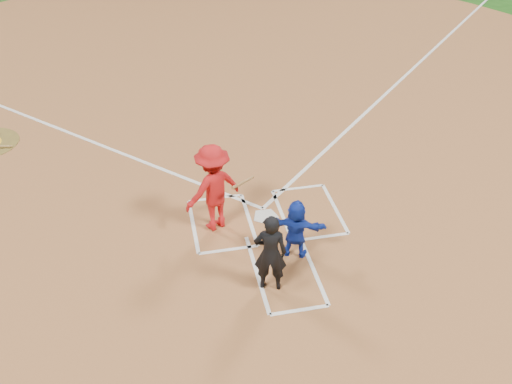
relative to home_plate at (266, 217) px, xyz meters
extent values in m
plane|color=#194B12|center=(0.00, 0.00, -0.02)|extent=(120.00, 120.00, 0.00)
cylinder|color=#935830|center=(0.00, 6.00, -0.01)|extent=(28.00, 28.00, 0.01)
cylinder|color=silver|center=(0.00, 0.00, 0.00)|extent=(0.60, 0.60, 0.02)
imported|color=#1532B2|center=(0.31, -1.30, 0.63)|extent=(1.24, 0.81, 1.28)
imported|color=black|center=(-0.39, -2.09, 0.82)|extent=(0.68, 0.53, 1.65)
cube|color=white|center=(-0.98, 0.92, -0.01)|extent=(1.22, 0.08, 0.01)
cube|color=white|center=(-0.98, -0.92, -0.01)|extent=(1.22, 0.08, 0.01)
cube|color=white|center=(-0.37, 0.00, -0.01)|extent=(0.08, 1.83, 0.01)
cube|color=white|center=(-1.59, 0.00, -0.01)|extent=(0.08, 1.83, 0.01)
cube|color=white|center=(0.98, 0.92, -0.01)|extent=(1.22, 0.08, 0.01)
cube|color=white|center=(0.98, -0.92, -0.01)|extent=(1.22, 0.08, 0.01)
cube|color=white|center=(0.37, 0.00, -0.01)|extent=(0.08, 1.83, 0.01)
cube|color=white|center=(1.59, 0.00, -0.01)|extent=(0.08, 1.83, 0.01)
cube|color=white|center=(-0.55, -1.70, -0.01)|extent=(0.08, 2.20, 0.01)
cube|color=white|center=(0.55, -1.70, -0.01)|extent=(0.08, 2.20, 0.01)
cube|color=white|center=(0.00, -2.80, -0.01)|extent=(1.10, 0.08, 0.01)
cube|color=white|center=(7.07, 7.37, -0.01)|extent=(14.21, 14.21, 0.01)
imported|color=red|center=(-1.13, -0.07, 0.97)|extent=(1.45, 1.18, 1.96)
cylinder|color=olive|center=(-0.53, -0.22, 1.13)|extent=(0.60, 0.68, 0.28)
camera|label=1|loc=(-2.22, -9.62, 7.65)|focal=40.00mm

